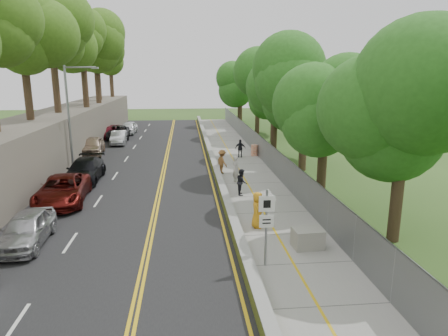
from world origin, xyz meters
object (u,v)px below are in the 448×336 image
object	(u,v)px
construction_barrel	(254,150)
car_2	(63,190)
person_far	(240,148)
signpost	(266,220)
painter_0	(257,210)
car_0	(26,229)
streetlight	(71,111)
concrete_block	(308,238)

from	to	relation	value
construction_barrel	car_2	distance (m)	18.28
person_far	signpost	bearing A→B (deg)	93.70
signpost	painter_0	world-z (taller)	signpost
signpost	car_0	xyz separation A→B (m)	(-10.05, 3.01, -1.20)
streetlight	painter_0	xyz separation A→B (m)	(11.91, -13.00, -3.70)
streetlight	concrete_block	xyz separation A→B (m)	(13.66, -15.52, -4.17)
signpost	concrete_block	world-z (taller)	signpost
signpost	concrete_block	size ratio (longest dim) A/B	2.46
car_2	person_far	distance (m)	16.83
construction_barrel	painter_0	bearing A→B (deg)	-99.37
signpost	painter_0	xyz separation A→B (m)	(0.40, 4.02, -1.02)
construction_barrel	concrete_block	bearing A→B (deg)	-93.18
construction_barrel	car_2	bearing A→B (deg)	-137.32
construction_barrel	painter_0	xyz separation A→B (m)	(-2.85, -17.28, 0.39)
streetlight	car_2	distance (m)	9.06
streetlight	signpost	world-z (taller)	streetlight
car_2	car_0	bearing A→B (deg)	-93.46
construction_barrel	car_2	world-z (taller)	car_2
streetlight	construction_barrel	distance (m)	15.90
car_2	person_far	world-z (taller)	person_far
streetlight	painter_0	size ratio (longest dim) A/B	4.48
car_0	person_far	xyz separation A→B (m)	(11.92, 17.65, 0.10)
concrete_block	painter_0	distance (m)	3.11
car_2	painter_0	bearing A→B (deg)	-29.57
streetlight	car_2	size ratio (longest dim) A/B	1.43
signpost	painter_0	distance (m)	4.16
car_0	person_far	bearing A→B (deg)	54.19
concrete_block	car_2	xyz separation A→B (m)	(-12.34, 7.42, 0.35)
person_far	streetlight	bearing A→B (deg)	24.09
streetlight	car_0	xyz separation A→B (m)	(1.46, -14.01, -3.87)
car_0	car_2	size ratio (longest dim) A/B	0.76
streetlight	car_2	xyz separation A→B (m)	(1.33, -8.11, -3.82)
painter_0	car_0	bearing A→B (deg)	116.52
concrete_block	person_far	bearing A→B (deg)	90.84
construction_barrel	car_2	size ratio (longest dim) A/B	0.18
car_2	person_far	size ratio (longest dim) A/B	3.44
construction_barrel	painter_0	distance (m)	17.52
streetlight	concrete_block	bearing A→B (deg)	-48.65
streetlight	painter_0	bearing A→B (deg)	-47.50
car_0	person_far	distance (m)	21.30
construction_barrel	person_far	xyz separation A→B (m)	(-1.38, -0.64, 0.31)
concrete_block	person_far	xyz separation A→B (m)	(-0.28, 19.17, 0.40)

